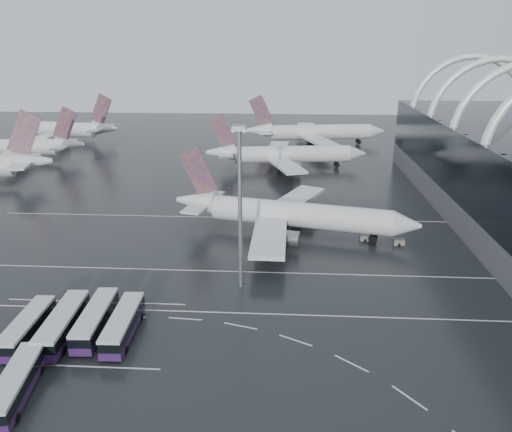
# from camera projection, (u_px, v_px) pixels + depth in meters

# --- Properties ---
(ground) EXTENTS (420.00, 420.00, 0.00)m
(ground) POSITION_uv_depth(u_px,v_px,m) (250.00, 307.00, 76.01)
(ground) COLOR black
(ground) RESTS_ON ground
(lane_marking_near) EXTENTS (120.00, 0.25, 0.01)m
(lane_marking_near) POSITION_uv_depth(u_px,v_px,m) (249.00, 313.00, 74.13)
(lane_marking_near) COLOR silver
(lane_marking_near) RESTS_ON ground
(lane_marking_mid) EXTENTS (120.00, 0.25, 0.01)m
(lane_marking_mid) POSITION_uv_depth(u_px,v_px,m) (255.00, 272.00, 87.30)
(lane_marking_mid) COLOR silver
(lane_marking_mid) RESTS_ON ground
(lane_marking_far) EXTENTS (120.00, 0.25, 0.01)m
(lane_marking_far) POSITION_uv_depth(u_px,v_px,m) (263.00, 218.00, 113.65)
(lane_marking_far) COLOR silver
(lane_marking_far) RESTS_ON ground
(bus_bay_line_south) EXTENTS (28.00, 0.25, 0.01)m
(bus_bay_line_south) POSITION_uv_depth(u_px,v_px,m) (50.00, 365.00, 62.32)
(bus_bay_line_south) COLOR silver
(bus_bay_line_south) RESTS_ON ground
(bus_bay_line_north) EXTENTS (28.00, 0.25, 0.01)m
(bus_bay_line_north) POSITION_uv_depth(u_px,v_px,m) (96.00, 302.00, 77.38)
(bus_bay_line_north) COLOR silver
(bus_bay_line_north) RESTS_ON ground
(airliner_main) EXTENTS (51.05, 44.08, 17.41)m
(airliner_main) POSITION_uv_depth(u_px,v_px,m) (288.00, 214.00, 102.96)
(airliner_main) COLOR silver
(airliner_main) RESTS_ON ground
(airliner_gate_b) EXTENTS (50.38, 44.98, 17.49)m
(airliner_gate_b) POSITION_uv_depth(u_px,v_px,m) (284.00, 155.00, 156.28)
(airliner_gate_b) COLOR silver
(airliner_gate_b) RESTS_ON ground
(airliner_gate_c) EXTENTS (53.98, 49.35, 19.23)m
(airliner_gate_c) POSITION_uv_depth(u_px,v_px,m) (313.00, 133.00, 191.18)
(airliner_gate_c) COLOR silver
(airliner_gate_c) RESTS_ON ground
(jet_remote_mid) EXTENTS (41.43, 33.39, 18.05)m
(jet_remote_mid) POSITION_uv_depth(u_px,v_px,m) (25.00, 147.00, 165.82)
(jet_remote_mid) COLOR silver
(jet_remote_mid) RESTS_ON ground
(jet_remote_far) EXTENTS (44.21, 35.70, 19.23)m
(jet_remote_far) POSITION_uv_depth(u_px,v_px,m) (68.00, 129.00, 196.91)
(jet_remote_far) COLOR silver
(jet_remote_far) RESTS_ON ground
(bus_row_near_a) EXTENTS (3.37, 12.75, 3.11)m
(bus_row_near_a) POSITION_uv_depth(u_px,v_px,m) (27.00, 327.00, 67.44)
(bus_row_near_a) COLOR #2C1645
(bus_row_near_a) RESTS_ON ground
(bus_row_near_b) EXTENTS (3.94, 13.93, 3.39)m
(bus_row_near_b) POSITION_uv_depth(u_px,v_px,m) (63.00, 324.00, 67.94)
(bus_row_near_b) COLOR #2C1645
(bus_row_near_b) RESTS_ON ground
(bus_row_near_c) EXTENTS (3.68, 13.37, 3.26)m
(bus_row_near_c) POSITION_uv_depth(u_px,v_px,m) (95.00, 319.00, 69.19)
(bus_row_near_c) COLOR #2C1645
(bus_row_near_c) RESTS_ON ground
(bus_row_near_d) EXTENTS (3.46, 13.06, 3.19)m
(bus_row_near_d) POSITION_uv_depth(u_px,v_px,m) (123.00, 324.00, 68.11)
(bus_row_near_d) COLOR #2C1645
(bus_row_near_d) RESTS_ON ground
(bus_row_far_b) EXTENTS (4.63, 12.92, 3.11)m
(bus_row_far_b) POSITION_uv_depth(u_px,v_px,m) (16.00, 384.00, 56.26)
(bus_row_far_b) COLOR #2C1645
(bus_row_far_b) RESTS_ON ground
(floodlight_mast) EXTENTS (2.03, 2.03, 26.49)m
(floodlight_mast) POSITION_uv_depth(u_px,v_px,m) (240.00, 189.00, 76.70)
(floodlight_mast) COLOR gray
(floodlight_mast) RESTS_ON ground
(gse_cart_belly_b) EXTENTS (2.01, 1.19, 1.10)m
(gse_cart_belly_b) POSITION_uv_depth(u_px,v_px,m) (365.00, 238.00, 101.00)
(gse_cart_belly_b) COLOR slate
(gse_cart_belly_b) RESTS_ON ground
(gse_cart_belly_d) EXTENTS (2.09, 1.23, 1.14)m
(gse_cart_belly_d) POSITION_uv_depth(u_px,v_px,m) (399.00, 242.00, 98.82)
(gse_cart_belly_d) COLOR slate
(gse_cart_belly_d) RESTS_ON ground
(gse_cart_belly_e) EXTENTS (2.20, 1.30, 1.20)m
(gse_cart_belly_e) POSITION_uv_depth(u_px,v_px,m) (315.00, 222.00, 109.75)
(gse_cart_belly_e) COLOR #AE8517
(gse_cart_belly_e) RESTS_ON ground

